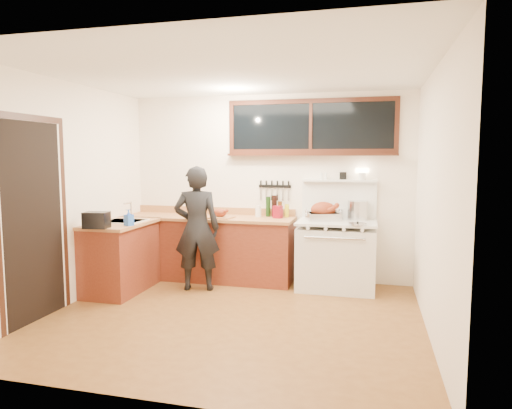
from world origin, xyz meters
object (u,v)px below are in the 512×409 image
(man, at_px, (197,228))
(cutting_board, at_px, (220,214))
(vintage_stove, at_px, (336,254))
(roast_turkey, at_px, (323,213))

(man, distance_m, cutting_board, 0.45)
(man, relative_size, cutting_board, 4.24)
(man, bearing_deg, vintage_stove, 15.47)
(vintage_stove, distance_m, cutting_board, 1.65)
(vintage_stove, xyz_separation_m, cutting_board, (-1.57, -0.11, 0.48))
(vintage_stove, bearing_deg, cutting_board, -176.13)
(man, distance_m, roast_turkey, 1.68)
(man, height_order, roast_turkey, man)
(roast_turkey, bearing_deg, vintage_stove, -11.64)
(man, relative_size, roast_turkey, 3.24)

